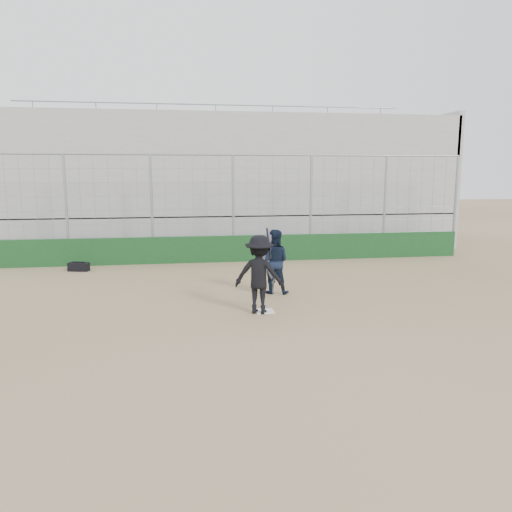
{
  "coord_description": "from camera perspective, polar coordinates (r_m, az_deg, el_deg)",
  "views": [
    {
      "loc": [
        -2.02,
        -11.67,
        3.4
      ],
      "look_at": [
        0.0,
        1.4,
        1.15
      ],
      "focal_mm": 35.0,
      "sensor_mm": 36.0,
      "label": 1
    }
  ],
  "objects": [
    {
      "name": "umpire",
      "position": [
        13.92,
        1.21,
        -1.24
      ],
      "size": [
        0.63,
        0.42,
        1.54
      ],
      "primitive_type": "imported",
      "rotation": [
        0.0,
        0.0,
        3.13
      ],
      "color": "#464B58",
      "rests_on": "ground"
    },
    {
      "name": "bleachers",
      "position": [
        23.71,
        -3.94,
        8.49
      ],
      "size": [
        20.25,
        6.7,
        6.98
      ],
      "color": "#989898",
      "rests_on": "ground"
    },
    {
      "name": "equipment_bag",
      "position": [
        18.25,
        -19.6,
        -1.17
      ],
      "size": [
        0.74,
        0.46,
        0.33
      ],
      "color": "black",
      "rests_on": "ground"
    },
    {
      "name": "batter_at_plate",
      "position": [
        12.0,
        0.39,
        -2.11
      ],
      "size": [
        1.4,
        1.12,
        2.04
      ],
      "color": "black",
      "rests_on": "ground"
    },
    {
      "name": "ground",
      "position": [
        12.32,
        1.0,
        -6.36
      ],
      "size": [
        90.0,
        90.0,
        0.0
      ],
      "primitive_type": "plane",
      "color": "brown",
      "rests_on": "ground"
    },
    {
      "name": "catcher_crouched",
      "position": [
        13.98,
        2.04,
        -1.87
      ],
      "size": [
        1.06,
        0.93,
        1.22
      ],
      "color": "black",
      "rests_on": "ground"
    },
    {
      "name": "home_plate",
      "position": [
        12.32,
        1.0,
        -6.31
      ],
      "size": [
        0.44,
        0.44,
        0.02
      ],
      "primitive_type": "cube",
      "color": "white",
      "rests_on": "ground"
    },
    {
      "name": "backstop",
      "position": [
        18.94,
        -2.59,
        2.24
      ],
      "size": [
        18.1,
        0.25,
        4.04
      ],
      "color": "#123A17",
      "rests_on": "ground"
    }
  ]
}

